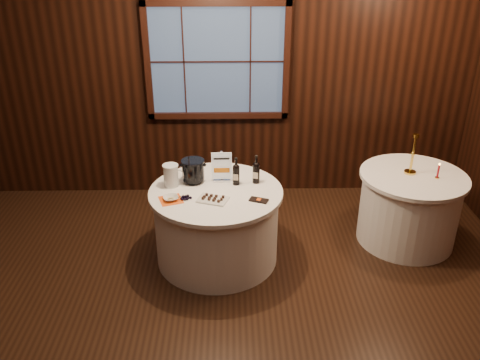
{
  "coord_description": "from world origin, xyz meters",
  "views": [
    {
      "loc": [
        0.15,
        -3.28,
        3.02
      ],
      "look_at": [
        0.23,
        0.9,
        0.93
      ],
      "focal_mm": 38.0,
      "sensor_mm": 36.0,
      "label": 1
    }
  ],
  "objects_px": {
    "sign_stand": "(222,171)",
    "glass_pitcher": "(171,175)",
    "chocolate_plate": "(213,199)",
    "grape_bunch": "(186,198)",
    "red_candle": "(438,172)",
    "brass_candlestick": "(412,159)",
    "port_bottle_right": "(256,171)",
    "chocolate_box": "(259,200)",
    "cracker_bowl": "(171,198)",
    "side_table": "(409,208)",
    "main_table": "(217,225)",
    "port_bottle_left": "(236,173)",
    "ice_bucket": "(193,171)"
  },
  "relations": [
    {
      "from": "brass_candlestick",
      "to": "side_table",
      "type": "bearing_deg",
      "value": -50.47
    },
    {
      "from": "cracker_bowl",
      "to": "port_bottle_right",
      "type": "bearing_deg",
      "value": 23.16
    },
    {
      "from": "main_table",
      "to": "grape_bunch",
      "type": "height_order",
      "value": "grape_bunch"
    },
    {
      "from": "port_bottle_right",
      "to": "grape_bunch",
      "type": "height_order",
      "value": "port_bottle_right"
    },
    {
      "from": "chocolate_plate",
      "to": "port_bottle_right",
      "type": "bearing_deg",
      "value": 40.7
    },
    {
      "from": "sign_stand",
      "to": "grape_bunch",
      "type": "distance_m",
      "value": 0.51
    },
    {
      "from": "red_candle",
      "to": "grape_bunch",
      "type": "bearing_deg",
      "value": -170.86
    },
    {
      "from": "chocolate_plate",
      "to": "grape_bunch",
      "type": "height_order",
      "value": "same"
    },
    {
      "from": "port_bottle_right",
      "to": "cracker_bowl",
      "type": "relative_size",
      "value": 2.11
    },
    {
      "from": "side_table",
      "to": "chocolate_plate",
      "type": "distance_m",
      "value": 2.12
    },
    {
      "from": "chocolate_box",
      "to": "red_candle",
      "type": "height_order",
      "value": "red_candle"
    },
    {
      "from": "grape_bunch",
      "to": "brass_candlestick",
      "type": "distance_m",
      "value": 2.3
    },
    {
      "from": "glass_pitcher",
      "to": "sign_stand",
      "type": "bearing_deg",
      "value": 3.26
    },
    {
      "from": "ice_bucket",
      "to": "chocolate_plate",
      "type": "xyz_separation_m",
      "value": [
        0.2,
        -0.38,
        -0.11
      ]
    },
    {
      "from": "sign_stand",
      "to": "brass_candlestick",
      "type": "height_order",
      "value": "brass_candlestick"
    },
    {
      "from": "main_table",
      "to": "port_bottle_right",
      "type": "height_order",
      "value": "port_bottle_right"
    },
    {
      "from": "cracker_bowl",
      "to": "side_table",
      "type": "bearing_deg",
      "value": 11.36
    },
    {
      "from": "chocolate_plate",
      "to": "chocolate_box",
      "type": "bearing_deg",
      "value": -2.06
    },
    {
      "from": "port_bottle_right",
      "to": "grape_bunch",
      "type": "xyz_separation_m",
      "value": [
        -0.66,
        -0.34,
        -0.11
      ]
    },
    {
      "from": "port_bottle_right",
      "to": "grape_bunch",
      "type": "relative_size",
      "value": 1.7
    },
    {
      "from": "grape_bunch",
      "to": "brass_candlestick",
      "type": "height_order",
      "value": "brass_candlestick"
    },
    {
      "from": "sign_stand",
      "to": "cracker_bowl",
      "type": "distance_m",
      "value": 0.61
    },
    {
      "from": "cracker_bowl",
      "to": "brass_candlestick",
      "type": "height_order",
      "value": "brass_candlestick"
    },
    {
      "from": "port_bottle_right",
      "to": "brass_candlestick",
      "type": "height_order",
      "value": "brass_candlestick"
    },
    {
      "from": "chocolate_plate",
      "to": "grape_bunch",
      "type": "distance_m",
      "value": 0.25
    },
    {
      "from": "main_table",
      "to": "glass_pitcher",
      "type": "xyz_separation_m",
      "value": [
        -0.43,
        0.11,
        0.49
      ]
    },
    {
      "from": "port_bottle_left",
      "to": "grape_bunch",
      "type": "relative_size",
      "value": 1.65
    },
    {
      "from": "sign_stand",
      "to": "red_candle",
      "type": "xyz_separation_m",
      "value": [
        2.15,
        0.02,
        -0.04
      ]
    },
    {
      "from": "chocolate_box",
      "to": "red_candle",
      "type": "bearing_deg",
      "value": 35.08
    },
    {
      "from": "port_bottle_left",
      "to": "chocolate_plate",
      "type": "relative_size",
      "value": 0.89
    },
    {
      "from": "main_table",
      "to": "chocolate_plate",
      "type": "bearing_deg",
      "value": -96.7
    },
    {
      "from": "sign_stand",
      "to": "glass_pitcher",
      "type": "bearing_deg",
      "value": -170.18
    },
    {
      "from": "port_bottle_left",
      "to": "grape_bunch",
      "type": "xyz_separation_m",
      "value": [
        -0.47,
        -0.31,
        -0.1
      ]
    },
    {
      "from": "port_bottle_left",
      "to": "red_candle",
      "type": "xyz_separation_m",
      "value": [
        2.01,
        0.09,
        -0.06
      ]
    },
    {
      "from": "chocolate_plate",
      "to": "red_candle",
      "type": "bearing_deg",
      "value": 10.6
    },
    {
      "from": "ice_bucket",
      "to": "brass_candlestick",
      "type": "xyz_separation_m",
      "value": [
        2.19,
        0.16,
        0.03
      ]
    },
    {
      "from": "side_table",
      "to": "main_table",
      "type": "bearing_deg",
      "value": -171.47
    },
    {
      "from": "chocolate_plate",
      "to": "grape_bunch",
      "type": "xyz_separation_m",
      "value": [
        -0.25,
        0.02,
        0.0
      ]
    },
    {
      "from": "main_table",
      "to": "chocolate_plate",
      "type": "xyz_separation_m",
      "value": [
        -0.02,
        -0.2,
        0.4
      ]
    },
    {
      "from": "grape_bunch",
      "to": "chocolate_box",
      "type": "bearing_deg",
      "value": -2.86
    },
    {
      "from": "side_table",
      "to": "ice_bucket",
      "type": "relative_size",
      "value": 4.68
    },
    {
      "from": "chocolate_plate",
      "to": "cracker_bowl",
      "type": "relative_size",
      "value": 2.3
    },
    {
      "from": "side_table",
      "to": "chocolate_box",
      "type": "distance_m",
      "value": 1.73
    },
    {
      "from": "side_table",
      "to": "grape_bunch",
      "type": "distance_m",
      "value": 2.36
    },
    {
      "from": "ice_bucket",
      "to": "brass_candlestick",
      "type": "bearing_deg",
      "value": 4.06
    },
    {
      "from": "chocolate_box",
      "to": "port_bottle_left",
      "type": "bearing_deg",
      "value": 142.55
    },
    {
      "from": "side_table",
      "to": "sign_stand",
      "type": "height_order",
      "value": "sign_stand"
    },
    {
      "from": "brass_candlestick",
      "to": "red_candle",
      "type": "height_order",
      "value": "brass_candlestick"
    },
    {
      "from": "grape_bunch",
      "to": "cracker_bowl",
      "type": "distance_m",
      "value": 0.14
    },
    {
      "from": "side_table",
      "to": "chocolate_box",
      "type": "bearing_deg",
      "value": -162.25
    }
  ]
}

